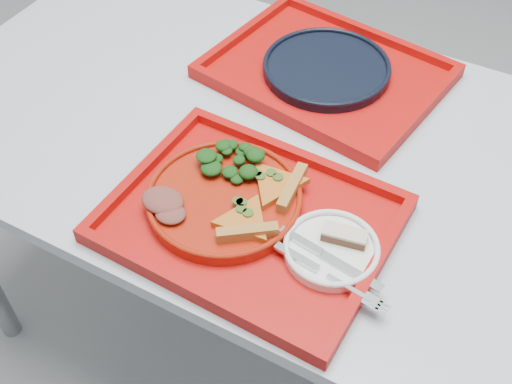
# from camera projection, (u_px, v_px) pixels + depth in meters

# --- Properties ---
(ground) EXTENTS (10.00, 10.00, 0.00)m
(ground) POSITION_uv_depth(u_px,v_px,m) (296.00, 349.00, 1.74)
(ground) COLOR gray
(ground) RESTS_ON ground
(table) EXTENTS (1.60, 0.80, 0.75)m
(table) POSITION_uv_depth(u_px,v_px,m) (313.00, 179.00, 1.24)
(table) COLOR #ABB3C0
(table) RESTS_ON ground
(tray_main) EXTENTS (0.46, 0.37, 0.01)m
(tray_main) POSITION_uv_depth(u_px,v_px,m) (250.00, 222.00, 1.06)
(tray_main) COLOR #AD0C09
(tray_main) RESTS_ON table
(tray_far) EXTENTS (0.50, 0.42, 0.01)m
(tray_far) POSITION_uv_depth(u_px,v_px,m) (326.00, 75.00, 1.32)
(tray_far) COLOR #AD0C09
(tray_far) RESTS_ON table
(dinner_plate) EXTENTS (0.26, 0.26, 0.02)m
(dinner_plate) POSITION_uv_depth(u_px,v_px,m) (224.00, 200.00, 1.07)
(dinner_plate) COLOR #9C1B0A
(dinner_plate) RESTS_ON tray_main
(side_plate) EXTENTS (0.15, 0.15, 0.01)m
(side_plate) POSITION_uv_depth(u_px,v_px,m) (331.00, 251.00, 1.00)
(side_plate) COLOR white
(side_plate) RESTS_ON tray_main
(navy_plate) EXTENTS (0.26, 0.26, 0.02)m
(navy_plate) POSITION_uv_depth(u_px,v_px,m) (326.00, 69.00, 1.31)
(navy_plate) COLOR black
(navy_plate) RESTS_ON tray_far
(pizza_slice_a) EXTENTS (0.14, 0.15, 0.02)m
(pizza_slice_a) POSITION_uv_depth(u_px,v_px,m) (245.00, 219.00, 1.02)
(pizza_slice_a) COLOR gold
(pizza_slice_a) RESTS_ON dinner_plate
(pizza_slice_b) EXTENTS (0.13, 0.11, 0.02)m
(pizza_slice_b) POSITION_uv_depth(u_px,v_px,m) (276.00, 183.00, 1.07)
(pizza_slice_b) COLOR gold
(pizza_slice_b) RESTS_ON dinner_plate
(salad_heap) EXTENTS (0.09, 0.08, 0.04)m
(salad_heap) POSITION_uv_depth(u_px,v_px,m) (232.00, 156.00, 1.10)
(salad_heap) COLOR black
(salad_heap) RESTS_ON dinner_plate
(meat_portion) EXTENTS (0.07, 0.06, 0.02)m
(meat_portion) POSITION_uv_depth(u_px,v_px,m) (163.00, 200.00, 1.05)
(meat_portion) COLOR brown
(meat_portion) RESTS_ON dinner_plate
(dessert_bar) EXTENTS (0.07, 0.04, 0.02)m
(dessert_bar) POSITION_uv_depth(u_px,v_px,m) (345.00, 236.00, 1.00)
(dessert_bar) COLOR #512C1B
(dessert_bar) RESTS_ON side_plate
(knife) EXTENTS (0.19, 0.04, 0.01)m
(knife) POSITION_uv_depth(u_px,v_px,m) (330.00, 258.00, 0.98)
(knife) COLOR silver
(knife) RESTS_ON side_plate
(fork) EXTENTS (0.19, 0.05, 0.01)m
(fork) POSITION_uv_depth(u_px,v_px,m) (326.00, 274.00, 0.96)
(fork) COLOR silver
(fork) RESTS_ON side_plate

